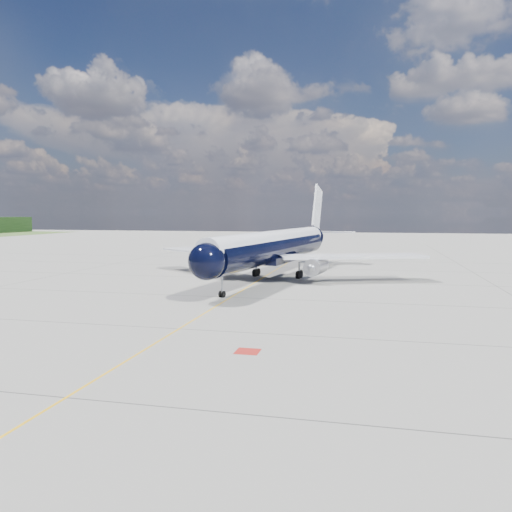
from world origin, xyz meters
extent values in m
plane|color=gray|center=(0.00, 30.00, 0.00)|extent=(320.00, 320.00, 0.00)
cube|color=#EEAA0C|center=(0.00, 25.00, 0.00)|extent=(0.16, 160.00, 0.01)
cube|color=maroon|center=(6.80, -10.00, 0.00)|extent=(1.60, 1.60, 0.01)
cylinder|color=black|center=(1.64, 26.14, 4.22)|extent=(9.64, 38.28, 3.81)
sphere|color=black|center=(-1.45, 6.30, 4.22)|extent=(4.36, 4.36, 3.81)
cone|color=black|center=(5.27, 49.45, 4.82)|extent=(4.85, 7.53, 3.81)
cylinder|color=white|center=(1.64, 26.14, 5.17)|extent=(9.12, 40.14, 2.98)
cube|color=black|center=(-1.48, 6.10, 4.77)|extent=(2.57, 1.56, 0.55)
cube|color=white|center=(-8.54, 29.25, 3.31)|extent=(18.43, 15.58, 0.32)
cube|color=white|center=(12.29, 26.01, 3.31)|extent=(19.85, 11.06, 0.32)
cube|color=black|center=(1.64, 26.14, 2.81)|extent=(5.71, 10.57, 1.00)
cylinder|color=#ACACB3|center=(-5.11, 25.16, 2.16)|extent=(2.93, 4.91, 2.25)
cylinder|color=#ACACB3|center=(7.78, 23.15, 2.16)|extent=(2.93, 4.91, 2.25)
sphere|color=gray|center=(-5.44, 23.08, 2.16)|extent=(1.26, 1.26, 1.10)
sphere|color=gray|center=(7.46, 21.07, 2.16)|extent=(1.26, 1.26, 1.10)
cube|color=white|center=(-5.08, 25.36, 2.91)|extent=(0.71, 3.21, 1.10)
cube|color=white|center=(7.81, 23.35, 2.91)|extent=(0.71, 3.21, 1.10)
cube|color=white|center=(5.20, 48.96, 9.94)|extent=(1.30, 6.34, 8.56)
cube|color=white|center=(5.27, 49.45, 5.62)|extent=(13.39, 5.18, 0.22)
cylinder|color=gray|center=(-0.91, 9.77, 1.25)|extent=(0.21, 0.21, 2.11)
cylinder|color=black|center=(-1.10, 9.81, 0.35)|extent=(0.29, 0.72, 0.70)
cylinder|color=black|center=(-0.71, 9.74, 0.35)|extent=(0.29, 0.72, 0.70)
cylinder|color=gray|center=(-1.30, 28.12, 1.36)|extent=(0.30, 0.30, 1.91)
cylinder|color=gray|center=(5.05, 27.14, 1.36)|extent=(0.30, 0.30, 1.91)
cylinder|color=black|center=(-1.38, 27.58, 0.55)|extent=(0.62, 1.16, 1.10)
cylinder|color=black|center=(-1.21, 28.67, 0.55)|extent=(0.62, 1.16, 1.10)
cylinder|color=black|center=(4.96, 26.59, 0.55)|extent=(0.62, 1.16, 1.10)
cylinder|color=black|center=(5.13, 27.68, 0.55)|extent=(0.62, 1.16, 1.10)
camera|label=1|loc=(14.51, -41.25, 9.14)|focal=35.00mm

